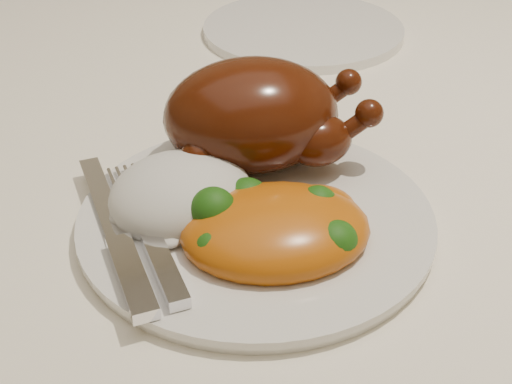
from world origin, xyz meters
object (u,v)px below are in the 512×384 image
object	(u,v)px
dinner_plate	(256,220)
roast_chicken	(257,115)
side_plate	(303,30)
dining_table	(257,180)

from	to	relation	value
dinner_plate	roast_chicken	distance (m)	0.09
dinner_plate	side_plate	size ratio (longest dim) A/B	1.09
dining_table	side_plate	xyz separation A→B (m)	(0.11, 0.14, 0.11)
dining_table	dinner_plate	world-z (taller)	dinner_plate
dinner_plate	roast_chicken	bearing A→B (deg)	68.58
dining_table	dinner_plate	xyz separation A→B (m)	(-0.08, -0.21, 0.11)
dining_table	roast_chicken	bearing A→B (deg)	-111.28
dinner_plate	roast_chicken	size ratio (longest dim) A/B	1.43
dining_table	side_plate	world-z (taller)	side_plate
dinner_plate	side_plate	xyz separation A→B (m)	(0.19, 0.35, -0.00)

